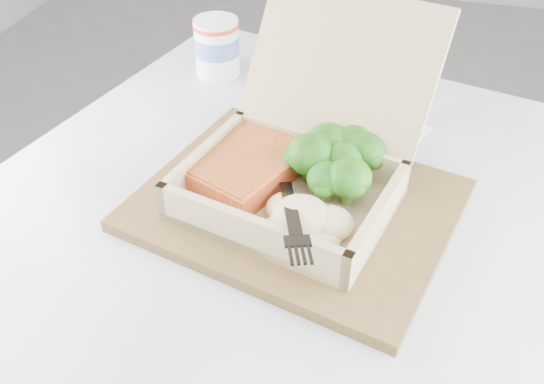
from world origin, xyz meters
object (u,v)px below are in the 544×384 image
(serving_tray, at_px, (296,205))
(takeout_container, at_px, (306,150))
(cafe_table, at_px, (303,318))
(paper_cup, at_px, (217,45))

(serving_tray, distance_m, takeout_container, 0.06)
(cafe_table, distance_m, serving_tray, 0.19)
(cafe_table, height_order, takeout_container, takeout_container)
(serving_tray, height_order, paper_cup, paper_cup)
(takeout_container, bearing_deg, serving_tray, -79.82)
(cafe_table, distance_m, takeout_container, 0.25)
(serving_tray, bearing_deg, takeout_container, 86.95)
(cafe_table, xyz_separation_m, paper_cup, (-0.21, 0.28, 0.23))
(cafe_table, distance_m, paper_cup, 0.42)
(cafe_table, xyz_separation_m, serving_tray, (-0.01, 0.00, 0.19))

